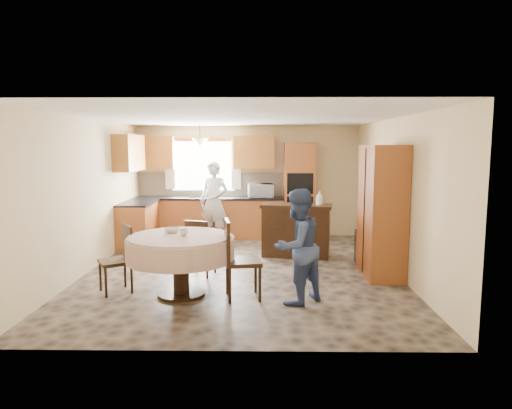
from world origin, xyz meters
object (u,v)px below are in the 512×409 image
at_px(dining_table, 181,249).
at_px(chair_right, 237,255).
at_px(person_sink, 214,202).
at_px(person_dining, 297,247).
at_px(sideboard, 296,232).
at_px(oven_tower, 299,191).
at_px(chair_back, 199,245).
at_px(cupboard, 382,211).
at_px(chair_left, 121,255).

bearing_deg(dining_table, chair_right, -7.36).
bearing_deg(person_sink, dining_table, -71.47).
bearing_deg(person_dining, sideboard, -136.03).
height_order(oven_tower, person_dining, oven_tower).
bearing_deg(person_dining, dining_table, -51.93).
relative_size(oven_tower, chair_back, 2.35).
xyz_separation_m(oven_tower, dining_table, (-1.92, -3.98, -0.41)).
distance_m(sideboard, cupboard, 1.85).
distance_m(cupboard, chair_right, 2.53).
relative_size(sideboard, chair_back, 1.43).
bearing_deg(chair_left, dining_table, 47.90).
bearing_deg(dining_table, chair_back, 82.73).
relative_size(cupboard, chair_back, 2.29).
bearing_deg(cupboard, chair_right, -152.84).
xyz_separation_m(oven_tower, person_sink, (-1.84, -0.39, -0.20)).
bearing_deg(sideboard, dining_table, -116.72).
distance_m(dining_table, chair_back, 0.97).
height_order(chair_left, person_dining, person_dining).
xyz_separation_m(chair_right, person_sink, (-0.69, 3.68, 0.27)).
xyz_separation_m(cupboard, person_dining, (-1.42, -1.31, -0.28)).
relative_size(chair_back, person_sink, 0.52).
bearing_deg(chair_right, sideboard, -31.20).
bearing_deg(chair_back, person_dining, 155.59).
distance_m(chair_left, person_dining, 2.50).
bearing_deg(sideboard, chair_right, -101.60).
relative_size(oven_tower, cupboard, 1.03).
bearing_deg(person_sink, person_dining, -49.10).
height_order(cupboard, person_dining, cupboard).
bearing_deg(cupboard, person_dining, -137.30).
height_order(chair_left, chair_back, chair_left).
relative_size(dining_table, chair_right, 1.37).
height_order(chair_back, person_sink, person_sink).
distance_m(cupboard, chair_back, 2.92).
bearing_deg(chair_left, person_dining, 48.46).
distance_m(dining_table, person_dining, 1.59).
relative_size(chair_left, person_dining, 0.62).
relative_size(chair_right, person_dining, 0.71).
distance_m(cupboard, dining_table, 3.19).
bearing_deg(chair_back, person_sink, -73.26).
xyz_separation_m(sideboard, chair_right, (-0.97, -2.38, 0.13)).
distance_m(cupboard, person_dining, 1.95).
height_order(dining_table, chair_right, chair_right).
xyz_separation_m(chair_back, chair_right, (0.65, -1.05, 0.09)).
relative_size(oven_tower, chair_right, 1.98).
relative_size(sideboard, person_dining, 0.85).
height_order(chair_right, person_dining, person_dining).
bearing_deg(person_dining, person_sink, -110.95).
bearing_deg(oven_tower, cupboard, -69.98).
height_order(dining_table, chair_left, chair_left).
bearing_deg(chair_right, cupboard, -71.83).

